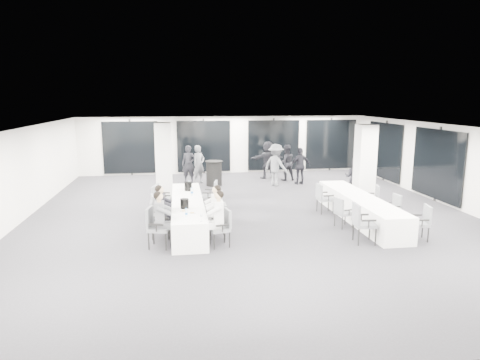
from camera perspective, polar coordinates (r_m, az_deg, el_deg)
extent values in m
cube|color=#25242A|center=(13.70, 1.50, -4.81)|extent=(14.00, 16.00, 0.02)
cube|color=white|center=(13.22, 1.56, 7.04)|extent=(14.00, 16.00, 0.02)
cube|color=beige|center=(14.02, -27.98, 0.18)|extent=(0.02, 16.00, 2.80)
cube|color=beige|center=(16.12, 26.90, 1.52)|extent=(0.02, 16.00, 2.80)
cube|color=beige|center=(21.25, -2.16, 4.70)|extent=(14.00, 0.02, 2.80)
cube|color=beige|center=(5.94, 15.13, -12.35)|extent=(14.00, 0.02, 2.80)
cube|color=black|center=(21.18, -2.14, 4.55)|extent=(13.60, 0.06, 2.50)
cube|color=black|center=(16.91, 24.77, 1.92)|extent=(0.06, 14.00, 2.50)
cube|color=silver|center=(16.36, -10.13, 2.67)|extent=(0.60, 0.60, 2.80)
cube|color=silver|center=(15.58, 16.29, 1.98)|extent=(0.60, 0.60, 2.80)
cube|color=white|center=(12.75, -6.99, -4.29)|extent=(0.90, 5.00, 0.75)
cube|color=white|center=(13.61, 15.67, -3.64)|extent=(0.90, 5.00, 0.75)
cylinder|color=black|center=(18.27, -3.48, 0.89)|extent=(0.67, 0.67, 1.05)
cylinder|color=black|center=(18.19, -3.50, 2.52)|extent=(0.76, 0.76, 0.02)
cube|color=#55585D|center=(10.94, -10.71, -6.38)|extent=(0.60, 0.62, 0.09)
cube|color=#55585D|center=(10.92, -11.97, -4.86)|extent=(0.18, 0.50, 0.50)
cylinder|color=black|center=(11.27, -11.44, -7.29)|extent=(0.04, 0.04, 0.44)
cylinder|color=black|center=(10.88, -12.07, -7.99)|extent=(0.04, 0.04, 0.44)
cylinder|color=black|center=(11.16, -9.29, -7.40)|extent=(0.04, 0.04, 0.44)
cylinder|color=black|center=(10.77, -9.85, -8.12)|extent=(0.04, 0.04, 0.44)
cube|color=black|center=(11.14, -10.38, -5.07)|extent=(0.37, 0.13, 0.04)
cube|color=black|center=(10.64, -11.13, -5.86)|extent=(0.37, 0.13, 0.04)
cube|color=#55585D|center=(11.68, -10.56, -5.36)|extent=(0.48, 0.50, 0.08)
cube|color=#55585D|center=(11.62, -11.74, -4.06)|extent=(0.06, 0.48, 0.48)
cylinder|color=black|center=(11.96, -11.48, -6.28)|extent=(0.04, 0.04, 0.43)
cylinder|color=black|center=(11.57, -11.58, -6.88)|extent=(0.04, 0.04, 0.43)
cylinder|color=black|center=(11.94, -9.49, -6.23)|extent=(0.04, 0.04, 0.43)
cylinder|color=black|center=(11.55, -9.51, -6.83)|extent=(0.04, 0.04, 0.43)
cube|color=black|center=(11.88, -10.55, -4.20)|extent=(0.35, 0.04, 0.04)
cube|color=black|center=(11.38, -10.63, -4.87)|extent=(0.35, 0.04, 0.04)
cube|color=#55585D|center=(12.49, -10.42, -4.26)|extent=(0.56, 0.58, 0.08)
cube|color=#55585D|center=(12.39, -11.52, -3.08)|extent=(0.15, 0.48, 0.48)
cylinder|color=black|center=(12.73, -11.45, -5.21)|extent=(0.04, 0.04, 0.43)
cylinder|color=black|center=(12.33, -11.20, -5.73)|extent=(0.04, 0.04, 0.43)
cylinder|color=black|center=(12.79, -9.59, -5.07)|extent=(0.04, 0.04, 0.43)
cylinder|color=black|center=(12.39, -9.28, -5.58)|extent=(0.04, 0.04, 0.43)
cube|color=black|center=(12.70, -10.62, -3.19)|extent=(0.36, 0.11, 0.04)
cube|color=black|center=(12.20, -10.27, -3.77)|extent=(0.36, 0.11, 0.04)
cube|color=#55585D|center=(13.44, -10.28, -3.07)|extent=(0.61, 0.63, 0.09)
cube|color=#55585D|center=(13.44, -11.32, -1.82)|extent=(0.18, 0.51, 0.50)
cylinder|color=black|center=(13.77, -10.89, -3.91)|extent=(0.04, 0.04, 0.45)
cylinder|color=black|center=(13.36, -11.39, -4.39)|extent=(0.04, 0.04, 0.45)
cylinder|color=black|center=(13.66, -9.12, -3.97)|extent=(0.04, 0.04, 0.45)
cylinder|color=black|center=(13.25, -9.57, -4.45)|extent=(0.04, 0.04, 0.45)
cube|color=black|center=(13.66, -10.02, -2.04)|extent=(0.37, 0.13, 0.04)
cube|color=black|center=(13.14, -10.62, -2.57)|extent=(0.37, 0.13, 0.04)
cube|color=#55585D|center=(14.18, -10.18, -2.56)|extent=(0.54, 0.55, 0.08)
cube|color=#55585D|center=(14.18, -11.06, -1.50)|extent=(0.15, 0.45, 0.45)
cylinder|color=black|center=(14.47, -10.71, -3.28)|extent=(0.04, 0.04, 0.40)
cylinder|color=black|center=(14.11, -11.11, -3.66)|extent=(0.04, 0.04, 0.40)
cylinder|color=black|center=(14.38, -9.20, -3.32)|extent=(0.04, 0.04, 0.40)
cylinder|color=black|center=(14.01, -9.57, -3.71)|extent=(0.04, 0.04, 0.40)
cube|color=black|center=(14.38, -9.96, -1.69)|extent=(0.33, 0.11, 0.04)
cube|color=black|center=(13.92, -10.45, -2.13)|extent=(0.33, 0.11, 0.04)
cube|color=#55585D|center=(10.86, -2.75, -6.55)|extent=(0.55, 0.56, 0.08)
cube|color=#55585D|center=(10.85, -1.66, -5.08)|extent=(0.15, 0.46, 0.46)
cylinder|color=black|center=(10.82, -1.40, -7.97)|extent=(0.04, 0.04, 0.41)
cylinder|color=black|center=(11.17, -2.07, -7.35)|extent=(0.04, 0.04, 0.41)
cylinder|color=black|center=(10.70, -3.43, -8.20)|extent=(0.04, 0.04, 0.41)
cylinder|color=black|center=(11.06, -4.04, -7.56)|extent=(0.04, 0.04, 0.41)
cube|color=black|center=(10.58, -2.35, -6.06)|extent=(0.34, 0.11, 0.04)
cube|color=black|center=(11.04, -3.15, -5.35)|extent=(0.34, 0.11, 0.04)
cube|color=#55585D|center=(11.52, -3.09, -5.57)|extent=(0.45, 0.47, 0.08)
cube|color=#55585D|center=(11.47, -2.03, -4.28)|extent=(0.06, 0.45, 0.45)
cylinder|color=black|center=(11.42, -2.02, -6.96)|extent=(0.03, 0.03, 0.40)
cylinder|color=black|center=(11.79, -2.20, -6.38)|extent=(0.03, 0.03, 0.40)
cylinder|color=black|center=(11.39, -3.98, -7.02)|extent=(0.03, 0.03, 0.40)
cylinder|color=black|center=(11.76, -4.10, -6.44)|extent=(0.03, 0.03, 0.40)
cube|color=black|center=(11.24, -3.00, -5.11)|extent=(0.33, 0.04, 0.04)
cube|color=black|center=(11.71, -3.19, -4.46)|extent=(0.33, 0.04, 0.04)
cube|color=#55585D|center=(12.58, -3.56, -3.97)|extent=(0.56, 0.57, 0.08)
cube|color=#55585D|center=(12.50, -2.51, -2.71)|extent=(0.14, 0.49, 0.49)
cylinder|color=black|center=(12.43, -2.63, -5.38)|extent=(0.04, 0.04, 0.43)
cylinder|color=black|center=(12.84, -2.54, -4.85)|extent=(0.04, 0.04, 0.43)
cylinder|color=black|center=(12.46, -4.58, -5.36)|extent=(0.04, 0.04, 0.43)
cylinder|color=black|center=(12.87, -4.42, -4.83)|extent=(0.04, 0.04, 0.43)
cube|color=black|center=(12.28, -3.65, -3.48)|extent=(0.36, 0.10, 0.04)
cube|color=black|center=(12.79, -3.49, -2.89)|extent=(0.36, 0.10, 0.04)
cube|color=#55585D|center=(13.22, -3.79, -3.35)|extent=(0.56, 0.58, 0.08)
cube|color=#55585D|center=(13.12, -2.86, -2.23)|extent=(0.17, 0.46, 0.46)
cylinder|color=black|center=(13.06, -3.05, -4.63)|extent=(0.04, 0.04, 0.41)
cylinder|color=black|center=(13.44, -2.79, -4.18)|extent=(0.04, 0.04, 0.41)
cylinder|color=black|center=(13.12, -4.79, -4.58)|extent=(0.04, 0.04, 0.41)
cylinder|color=black|center=(13.50, -4.48, -4.12)|extent=(0.04, 0.04, 0.41)
cube|color=black|center=(12.93, -3.98, -2.89)|extent=(0.34, 0.12, 0.04)
cube|color=black|center=(13.42, -3.63, -2.38)|extent=(0.34, 0.12, 0.04)
cube|color=#55585D|center=(14.28, -4.15, -2.19)|extent=(0.58, 0.59, 0.08)
cube|color=#55585D|center=(14.19, -3.24, -1.09)|extent=(0.16, 0.48, 0.48)
cylinder|color=black|center=(14.11, -3.41, -3.41)|extent=(0.04, 0.04, 0.43)
cylinder|color=black|center=(14.52, -3.20, -3.00)|extent=(0.04, 0.04, 0.43)
cylinder|color=black|center=(14.17, -5.09, -3.37)|extent=(0.04, 0.04, 0.43)
cylinder|color=black|center=(14.57, -4.84, -2.97)|extent=(0.04, 0.04, 0.43)
cube|color=black|center=(13.99, -4.30, -1.72)|extent=(0.36, 0.12, 0.04)
cube|color=black|center=(14.50, -4.02, -1.27)|extent=(0.36, 0.12, 0.04)
cube|color=#55585D|center=(11.52, 16.30, -5.71)|extent=(0.55, 0.57, 0.09)
cube|color=#55585D|center=(11.36, 15.23, -4.33)|extent=(0.11, 0.51, 0.50)
cylinder|color=black|center=(11.72, 14.85, -6.72)|extent=(0.04, 0.04, 0.45)
cylinder|color=black|center=(11.33, 15.54, -7.38)|extent=(0.04, 0.04, 0.45)
cylinder|color=black|center=(11.87, 16.88, -6.61)|extent=(0.04, 0.04, 0.45)
cylinder|color=black|center=(11.48, 17.63, -7.26)|extent=(0.04, 0.04, 0.45)
cube|color=black|center=(11.72, 15.90, -4.46)|extent=(0.38, 0.08, 0.04)
cube|color=black|center=(11.22, 16.82, -5.19)|extent=(0.38, 0.08, 0.04)
cube|color=#55585D|center=(12.77, 13.71, -4.33)|extent=(0.52, 0.54, 0.07)
cube|color=#55585D|center=(12.59, 13.02, -3.35)|extent=(0.16, 0.42, 0.42)
cylinder|color=black|center=(12.86, 12.51, -5.20)|extent=(0.03, 0.03, 0.38)
cylinder|color=black|center=(12.58, 13.49, -5.62)|extent=(0.03, 0.03, 0.38)
cylinder|color=black|center=(13.07, 13.83, -5.00)|extent=(0.03, 0.03, 0.38)
cylinder|color=black|center=(12.79, 14.82, -5.40)|extent=(0.03, 0.03, 0.38)
cube|color=black|center=(12.90, 13.13, -3.42)|extent=(0.31, 0.12, 0.04)
cube|color=black|center=(12.55, 14.37, -3.88)|extent=(0.31, 0.12, 0.04)
cube|color=#55585D|center=(14.21, 11.31, -2.51)|extent=(0.49, 0.51, 0.08)
cube|color=#55585D|center=(14.07, 10.52, -1.48)|extent=(0.09, 0.47, 0.46)
cylinder|color=black|center=(14.37, 10.22, -3.33)|extent=(0.04, 0.04, 0.41)
cylinder|color=black|center=(14.01, 10.83, -3.72)|extent=(0.04, 0.04, 0.41)
cylinder|color=black|center=(14.53, 11.71, -3.24)|extent=(0.04, 0.04, 0.41)
cylinder|color=black|center=(14.17, 12.34, -3.62)|extent=(0.04, 0.04, 0.41)
cube|color=black|center=(14.40, 10.95, -1.62)|extent=(0.34, 0.06, 0.04)
cube|color=black|center=(13.95, 11.73, -2.06)|extent=(0.34, 0.06, 0.04)
cube|color=#55585D|center=(12.24, 22.68, -5.39)|extent=(0.53, 0.55, 0.08)
cube|color=#55585D|center=(12.25, 23.73, -4.16)|extent=(0.14, 0.46, 0.46)
cylinder|color=black|center=(12.20, 23.80, -6.72)|extent=(0.04, 0.04, 0.41)
cylinder|color=black|center=(12.55, 23.14, -6.18)|extent=(0.04, 0.04, 0.41)
cylinder|color=black|center=(12.06, 22.04, -6.78)|extent=(0.04, 0.04, 0.41)
cylinder|color=black|center=(12.42, 21.43, -6.24)|extent=(0.04, 0.04, 0.41)
cube|color=black|center=(11.97, 23.15, -4.94)|extent=(0.34, 0.10, 0.04)
cube|color=black|center=(12.42, 22.35, -4.33)|extent=(0.34, 0.10, 0.04)
cube|color=#55585D|center=(13.51, 19.42, -3.79)|extent=(0.46, 0.48, 0.07)
cube|color=#55585D|center=(13.56, 20.22, -2.70)|extent=(0.09, 0.43, 0.43)
cylinder|color=black|center=(13.51, 20.44, -4.85)|extent=(0.03, 0.03, 0.38)
cylinder|color=black|center=(13.81, 19.61, -4.46)|extent=(0.03, 0.03, 0.38)
cylinder|color=black|center=(13.32, 19.09, -4.99)|extent=(0.03, 0.03, 0.38)
cylinder|color=black|center=(13.62, 18.28, -4.59)|extent=(0.03, 0.03, 0.38)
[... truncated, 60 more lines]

